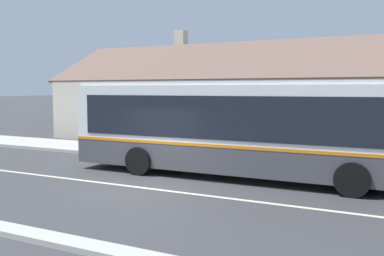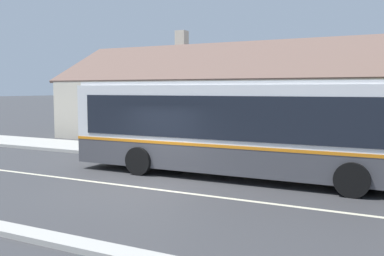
% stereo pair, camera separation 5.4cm
% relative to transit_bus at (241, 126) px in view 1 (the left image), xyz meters
% --- Properties ---
extents(ground_plane, '(300.00, 300.00, 0.00)m').
position_rel_transit_bus_xyz_m(ground_plane, '(-2.31, -2.90, -1.76)').
color(ground_plane, '#38383A').
extents(sidewalk_far, '(60.00, 3.00, 0.15)m').
position_rel_transit_bus_xyz_m(sidewalk_far, '(-2.31, 3.10, -1.69)').
color(sidewalk_far, '#ADAAA3').
rests_on(sidewalk_far, ground).
extents(curb_near, '(60.00, 0.50, 0.12)m').
position_rel_transit_bus_xyz_m(curb_near, '(-2.31, -7.65, -1.70)').
color(curb_near, '#ADAAA3').
rests_on(curb_near, ground).
extents(lane_divider_stripe, '(60.00, 0.16, 0.01)m').
position_rel_transit_bus_xyz_m(lane_divider_stripe, '(-2.31, -2.90, -1.76)').
color(lane_divider_stripe, beige).
rests_on(lane_divider_stripe, ground).
extents(community_building, '(26.63, 9.93, 6.93)m').
position_rel_transit_bus_xyz_m(community_building, '(-1.56, 10.93, 0.12)').
color(community_building, beige).
rests_on(community_building, ground).
extents(transit_bus, '(12.24, 2.86, 3.28)m').
position_rel_transit_bus_xyz_m(transit_bus, '(0.00, 0.00, 0.00)').
color(transit_bus, '#47474C').
rests_on(transit_bus, ground).
extents(bench_by_building, '(1.58, 0.51, 0.94)m').
position_rel_transit_bus_xyz_m(bench_by_building, '(-5.34, 2.96, -1.20)').
color(bench_by_building, '#4C4C4C').
rests_on(bench_by_building, sidewalk_far).
extents(bike_rack, '(1.16, 0.06, 0.78)m').
position_rel_transit_bus_xyz_m(bike_rack, '(-9.26, 3.16, -1.08)').
color(bike_rack, slate).
rests_on(bike_rack, sidewalk_far).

